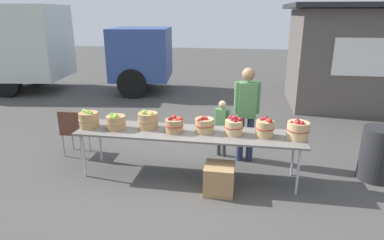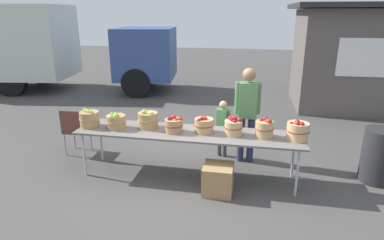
{
  "view_description": "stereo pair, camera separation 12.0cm",
  "coord_description": "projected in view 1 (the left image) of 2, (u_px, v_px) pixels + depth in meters",
  "views": [
    {
      "loc": [
        0.87,
        -4.72,
        2.51
      ],
      "look_at": [
        0.0,
        0.3,
        0.85
      ],
      "focal_mm": 30.92,
      "sensor_mm": 36.0,
      "label": 1
    },
    {
      "loc": [
        0.99,
        -4.69,
        2.51
      ],
      "look_at": [
        0.0,
        0.3,
        0.85
      ],
      "focal_mm": 30.92,
      "sensor_mm": 36.0,
      "label": 2
    }
  ],
  "objects": [
    {
      "name": "produce_crate",
      "position": [
        219.0,
        179.0,
        4.79
      ],
      "size": [
        0.43,
        0.43,
        0.43
      ],
      "primitive_type": "cube",
      "color": "#A87F51",
      "rests_on": "ground"
    },
    {
      "name": "apple_basket_red_2",
      "position": [
        234.0,
        126.0,
        4.97
      ],
      "size": [
        0.28,
        0.28,
        0.28
      ],
      "color": "tan",
      "rests_on": "market_table"
    },
    {
      "name": "apple_basket_green_2",
      "position": [
        148.0,
        120.0,
        5.24
      ],
      "size": [
        0.33,
        0.33,
        0.3
      ],
      "color": "#A87F51",
      "rests_on": "market_table"
    },
    {
      "name": "trash_barrel",
      "position": [
        378.0,
        154.0,
        5.12
      ],
      "size": [
        0.52,
        0.52,
        0.84
      ],
      "primitive_type": "cylinder",
      "color": "#262628",
      "rests_on": "ground"
    },
    {
      "name": "apple_basket_green_0",
      "position": [
        89.0,
        119.0,
        5.28
      ],
      "size": [
        0.33,
        0.33,
        0.3
      ],
      "color": "#A87F51",
      "rests_on": "market_table"
    },
    {
      "name": "food_kiosk",
      "position": [
        350.0,
        56.0,
        8.99
      ],
      "size": [
        3.56,
        2.97,
        2.74
      ],
      "rotation": [
        0.0,
        0.0,
        0.02
      ],
      "color": "#59514C",
      "rests_on": "ground"
    },
    {
      "name": "apple_basket_green_1",
      "position": [
        116.0,
        122.0,
        5.21
      ],
      "size": [
        0.32,
        0.32,
        0.27
      ],
      "color": "#A87F51",
      "rests_on": "market_table"
    },
    {
      "name": "child_customer",
      "position": [
        222.0,
        124.0,
        5.9
      ],
      "size": [
        0.26,
        0.19,
        1.04
      ],
      "rotation": [
        0.0,
        0.0,
        2.81
      ],
      "color": "#3F3F3F",
      "rests_on": "ground"
    },
    {
      "name": "box_truck",
      "position": [
        32.0,
        45.0,
        10.77
      ],
      "size": [
        7.93,
        3.22,
        2.75
      ],
      "rotation": [
        0.0,
        0.0,
        0.14
      ],
      "color": "silver",
      "rests_on": "ground"
    },
    {
      "name": "apple_basket_red_4",
      "position": [
        298.0,
        130.0,
        4.79
      ],
      "size": [
        0.33,
        0.33,
        0.3
      ],
      "color": "tan",
      "rests_on": "market_table"
    },
    {
      "name": "folding_chair",
      "position": [
        73.0,
        129.0,
        5.97
      ],
      "size": [
        0.41,
        0.41,
        0.86
      ],
      "rotation": [
        0.0,
        0.0,
        3.17
      ],
      "color": "brown",
      "rests_on": "ground"
    },
    {
      "name": "apple_basket_red_3",
      "position": [
        265.0,
        128.0,
        4.89
      ],
      "size": [
        0.28,
        0.28,
        0.3
      ],
      "color": "tan",
      "rests_on": "market_table"
    },
    {
      "name": "vendor_adult",
      "position": [
        247.0,
        108.0,
        5.6
      ],
      "size": [
        0.43,
        0.25,
        1.65
      ],
      "rotation": [
        0.0,
        0.0,
        3.25
      ],
      "color": "#262D4C",
      "rests_on": "ground"
    },
    {
      "name": "ground_plane",
      "position": [
        189.0,
        176.0,
        5.34
      ],
      "size": [
        40.0,
        40.0,
        0.0
      ],
      "primitive_type": "plane",
      "color": "#474442"
    },
    {
      "name": "market_table",
      "position": [
        189.0,
        134.0,
        5.11
      ],
      "size": [
        3.5,
        0.76,
        0.75
      ],
      "color": "slate",
      "rests_on": "ground"
    },
    {
      "name": "apple_basket_red_0",
      "position": [
        174.0,
        125.0,
        5.07
      ],
      "size": [
        0.29,
        0.29,
        0.26
      ],
      "color": "#A87F51",
      "rests_on": "market_table"
    },
    {
      "name": "apple_basket_red_1",
      "position": [
        204.0,
        125.0,
        5.06
      ],
      "size": [
        0.31,
        0.31,
        0.27
      ],
      "color": "tan",
      "rests_on": "market_table"
    }
  ]
}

